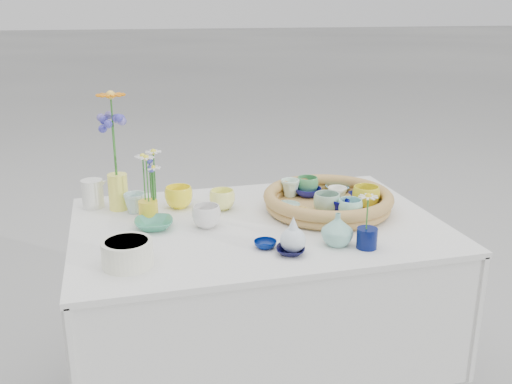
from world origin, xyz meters
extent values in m
imported|color=navy|center=(0.25, 0.18, 0.80)|extent=(0.12, 0.12, 0.03)
imported|color=#080B39|center=(0.44, 0.08, 0.80)|extent=(0.12, 0.12, 0.03)
imported|color=yellow|center=(0.41, 0.01, 0.82)|extent=(0.12, 0.12, 0.08)
imported|color=#5BA476|center=(0.27, 0.02, 0.80)|extent=(0.11, 0.11, 0.03)
imported|color=#94BB9F|center=(0.25, -0.02, 0.82)|extent=(0.11, 0.11, 0.08)
imported|color=#AFDACE|center=(0.12, 0.04, 0.80)|extent=(0.11, 0.11, 0.03)
imported|color=silver|center=(0.18, 0.19, 0.82)|extent=(0.09, 0.09, 0.07)
imported|color=white|center=(0.32, 0.06, 0.82)|extent=(0.08, 0.08, 0.07)
imported|color=#71AFD5|center=(0.38, 0.21, 0.79)|extent=(0.09, 0.09, 0.02)
imported|color=#05065F|center=(0.28, -0.06, 0.81)|extent=(0.07, 0.07, 0.06)
imported|color=#F8D36D|center=(0.13, -0.04, 0.80)|extent=(0.12, 0.12, 0.03)
imported|color=#A0EFDC|center=(0.31, -0.08, 0.82)|extent=(0.09, 0.09, 0.07)
imported|color=#499C58|center=(0.26, 0.21, 0.82)|extent=(0.10, 0.10, 0.07)
imported|color=yellow|center=(-0.24, 0.22, 0.81)|extent=(0.12, 0.12, 0.08)
imported|color=#FDFF82|center=(-0.09, 0.16, 0.80)|extent=(0.12, 0.12, 0.07)
imported|color=#378A69|center=(-0.35, 0.03, 0.78)|extent=(0.14, 0.14, 0.03)
imported|color=silver|center=(-0.18, 0.00, 0.80)|extent=(0.11, 0.11, 0.08)
imported|color=#011560|center=(-0.03, -0.22, 0.78)|extent=(0.08, 0.08, 0.02)
imported|color=silver|center=(-0.40, 0.21, 0.80)|extent=(0.08, 0.08, 0.07)
imported|color=black|center=(0.03, -0.28, 0.78)|extent=(0.11, 0.11, 0.02)
imported|color=#7AB7A8|center=(0.19, -0.25, 0.82)|extent=(0.13, 0.13, 0.11)
cylinder|color=#050E45|center=(0.27, -0.30, 0.80)|extent=(0.08, 0.08, 0.06)
cylinder|color=#FFF958|center=(-0.46, 0.26, 0.83)|extent=(0.08, 0.08, 0.13)
cylinder|color=yellow|center=(-0.36, 0.12, 0.80)|extent=(0.08, 0.08, 0.07)
camera|label=1|loc=(-0.47, -1.79, 1.48)|focal=40.00mm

